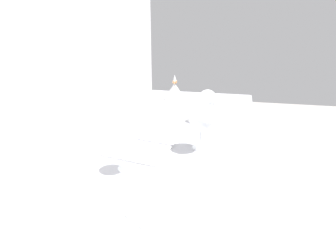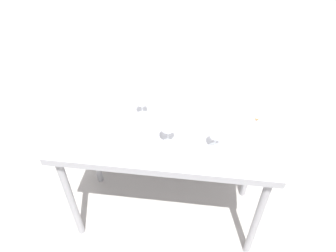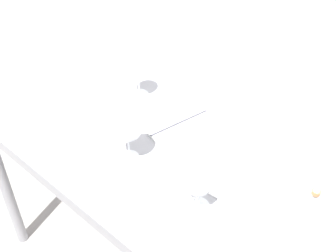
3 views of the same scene
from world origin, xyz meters
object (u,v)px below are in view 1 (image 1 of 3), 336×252
wine_glass_near_right (207,100)px  open_notebook (146,142)px  tasting_sheet_lower (167,114)px  tasting_sheet_upper (143,202)px  decanter_funnel (175,91)px  wine_glass_near_center (201,119)px  wine_glass_far_left (126,143)px

wine_glass_near_right → open_notebook: (-0.27, 0.24, -0.10)m
open_notebook → tasting_sheet_lower: 0.32m
tasting_sheet_upper → decanter_funnel: size_ratio=1.76×
tasting_sheet_lower → decanter_funnel: bearing=-9.0°
wine_glass_near_center → open_notebook: wine_glass_near_center is taller
wine_glass_near_right → decanter_funnel: wine_glass_near_right is taller
wine_glass_near_center → wine_glass_near_right: size_ratio=1.20×
wine_glass_near_right → tasting_sheet_upper: 0.71m
wine_glass_near_center → tasting_sheet_lower: 0.40m
wine_glass_near_right → wine_glass_far_left: bearing=152.1°
open_notebook → decanter_funnel: size_ratio=2.78×
decanter_funnel → wine_glass_far_left: bearing=174.4°
wine_glass_near_right → tasting_sheet_upper: (-0.69, 0.16, -0.10)m
tasting_sheet_lower → tasting_sheet_upper: bearing=176.3°
wine_glass_near_center → wine_glass_far_left: 0.33m
wine_glass_far_left → decanter_funnel: (0.74, -0.07, -0.06)m
wine_glass_far_left → tasting_sheet_lower: 0.55m
decanter_funnel → wine_glass_near_center: bearing=-161.6°
wine_glass_near_center → decanter_funnel: wine_glass_near_center is taller
wine_glass_near_center → decanter_funnel: 0.57m
tasting_sheet_lower → decanter_funnel: (0.21, -0.01, 0.05)m
tasting_sheet_lower → wine_glass_near_center: bearing=-157.2°
open_notebook → tasting_sheet_lower: open_notebook is taller
wine_glass_far_left → tasting_sheet_lower: bearing=-6.8°
wine_glass_near_center → tasting_sheet_upper: wine_glass_near_center is taller
tasting_sheet_upper → tasting_sheet_lower: bearing=42.3°
wine_glass_near_center → open_notebook: 0.26m
wine_glass_far_left → open_notebook: bearing=-6.6°
decanter_funnel → tasting_sheet_upper: bearing=-178.3°
wine_glass_near_center → wine_glass_far_left: size_ratio=1.18×
wine_glass_near_right → decanter_funnel: size_ratio=1.08×
wine_glass_near_center → tasting_sheet_lower: wine_glass_near_center is taller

